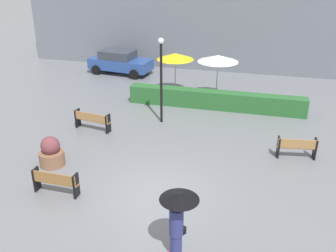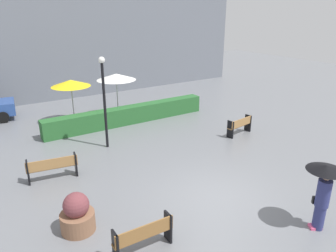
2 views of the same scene
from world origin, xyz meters
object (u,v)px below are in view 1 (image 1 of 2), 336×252
object	(u,v)px
patio_umbrella_yellow	(175,56)
patio_umbrella_white	(218,58)
bench_far_left	(92,120)
parked_car	(120,62)
planter_pot	(51,153)
bench_far_right	(297,147)
pedestrian_with_umbrella	(178,216)
lamp_post	(161,72)
bench_near_left	(55,181)

from	to	relation	value
patio_umbrella_yellow	patio_umbrella_white	size ratio (longest dim) A/B	0.95
patio_umbrella_white	bench_far_left	bearing A→B (deg)	-133.57
parked_car	planter_pot	bearing A→B (deg)	-81.34
bench_far_right	patio_umbrella_yellow	bearing A→B (deg)	136.59
bench_far_right	bench_far_left	bearing A→B (deg)	177.27
bench_far_right	patio_umbrella_white	xyz separation A→B (m)	(-4.06, 5.75, 1.90)
bench_far_right	planter_pot	xyz separation A→B (m)	(-9.28, -2.96, 0.00)
pedestrian_with_umbrella	lamp_post	xyz separation A→B (m)	(-2.85, 8.75, 1.18)
pedestrian_with_umbrella	patio_umbrella_white	distance (m)	12.40
bench_far_right	bench_near_left	size ratio (longest dim) A/B	0.96
bench_far_right	lamp_post	distance (m)	6.90
bench_near_left	parked_car	world-z (taller)	parked_car
patio_umbrella_white	bench_near_left	bearing A→B (deg)	-111.14
bench_near_left	lamp_post	distance (m)	7.43
bench_far_right	patio_umbrella_white	distance (m)	7.29
patio_umbrella_white	parked_car	world-z (taller)	patio_umbrella_white
bench_near_left	patio_umbrella_white	distance (m)	11.40
bench_far_left	pedestrian_with_umbrella	size ratio (longest dim) A/B	0.92
bench_far_right	pedestrian_with_umbrella	world-z (taller)	pedestrian_with_umbrella
bench_far_left	bench_far_right	bearing A→B (deg)	-2.73
bench_far_left	pedestrian_with_umbrella	bearing A→B (deg)	-50.81
pedestrian_with_umbrella	lamp_post	distance (m)	9.28
patio_umbrella_yellow	patio_umbrella_white	bearing A→B (deg)	-9.52
bench_far_right	patio_umbrella_yellow	size ratio (longest dim) A/B	0.65
patio_umbrella_yellow	bench_near_left	bearing A→B (deg)	-98.35
planter_pot	patio_umbrella_white	world-z (taller)	patio_umbrella_white
planter_pot	parked_car	bearing A→B (deg)	98.66
bench_far_right	parked_car	world-z (taller)	parked_car
bench_far_left	pedestrian_with_umbrella	distance (m)	9.09
bench_far_right	patio_umbrella_white	bearing A→B (deg)	125.21
bench_far_right	parked_car	distance (m)	14.66
planter_pot	lamp_post	bearing A→B (deg)	59.34
bench_far_right	lamp_post	xyz separation A→B (m)	(-6.24, 2.17, 2.00)
bench_far_right	bench_near_left	world-z (taller)	bench_far_right
patio_umbrella_white	parked_car	distance (m)	8.19
bench_far_right	patio_umbrella_yellow	world-z (taller)	patio_umbrella_yellow
patio_umbrella_yellow	patio_umbrella_white	xyz separation A→B (m)	(2.45, -0.41, 0.14)
bench_near_left	patio_umbrella_white	world-z (taller)	patio_umbrella_white
lamp_post	parked_car	world-z (taller)	lamp_post
bench_far_left	parked_car	distance (m)	9.29
patio_umbrella_yellow	lamp_post	bearing A→B (deg)	-86.09
patio_umbrella_yellow	parked_car	size ratio (longest dim) A/B	0.56
bench_far_left	parked_car	xyz separation A→B (m)	(-2.06, 9.05, 0.29)
bench_far_right	patio_umbrella_yellow	xyz separation A→B (m)	(-6.51, 6.16, 1.76)
pedestrian_with_umbrella	parked_car	distance (m)	17.86
planter_pot	lamp_post	distance (m)	6.28
bench_near_left	patio_umbrella_yellow	distance (m)	11.15
pedestrian_with_umbrella	bench_far_right	bearing A→B (deg)	62.74
bench_far_right	parked_car	xyz separation A→B (m)	(-11.17, 9.49, 0.30)
pedestrian_with_umbrella	planter_pot	distance (m)	6.96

